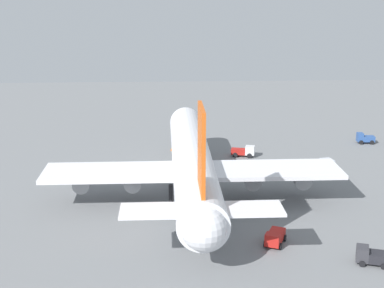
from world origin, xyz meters
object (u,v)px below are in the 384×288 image
at_px(pushback_tractor, 275,237).
at_px(cargo_airplane, 192,161).
at_px(catering_truck, 244,151).
at_px(baggage_tug, 365,138).
at_px(safety_cone_nose, 172,149).
at_px(cargo_loader, 372,256).
at_px(cargo_container_aft, 327,164).

bearing_deg(pushback_tractor, cargo_airplane, 28.24).
relative_size(catering_truck, baggage_tug, 1.27).
bearing_deg(cargo_airplane, pushback_tractor, -151.76).
bearing_deg(catering_truck, pushback_tractor, 177.71).
bearing_deg(cargo_airplane, baggage_tug, -52.69).
height_order(baggage_tug, safety_cone_nose, baggage_tug).
xyz_separation_m(catering_truck, cargo_loader, (-48.61, -9.72, -0.09)).
bearing_deg(cargo_container_aft, pushback_tractor, 152.98).
xyz_separation_m(pushback_tractor, baggage_tug, (51.56, -31.19, 0.09)).
xyz_separation_m(catering_truck, pushback_tractor, (-42.35, 1.69, -0.10)).
height_order(cargo_loader, baggage_tug, baggage_tug).
xyz_separation_m(cargo_airplane, baggage_tug, (31.84, -41.78, -5.07)).
xyz_separation_m(cargo_loader, cargo_container_aft, (39.79, -5.68, -0.18)).
bearing_deg(pushback_tractor, cargo_loader, -118.75).
distance_m(cargo_loader, cargo_container_aft, 40.19).
bearing_deg(safety_cone_nose, pushback_tractor, -164.04).
relative_size(catering_truck, safety_cone_nose, 6.15).
relative_size(pushback_tractor, cargo_container_aft, 1.69).
bearing_deg(baggage_tug, cargo_airplane, 127.31).
distance_m(cargo_airplane, catering_truck, 26.24).
bearing_deg(safety_cone_nose, cargo_container_aft, -114.79).
height_order(baggage_tug, cargo_container_aft, baggage_tug).
relative_size(cargo_loader, cargo_container_aft, 1.58).
relative_size(cargo_container_aft, safety_cone_nose, 3.54).
bearing_deg(pushback_tractor, catering_truck, -2.29).
bearing_deg(baggage_tug, safety_cone_nose, 94.88).
bearing_deg(pushback_tractor, safety_cone_nose, 15.96).
bearing_deg(cargo_loader, cargo_container_aft, -8.13).
bearing_deg(cargo_container_aft, catering_truck, 60.20).
xyz_separation_m(baggage_tug, safety_cone_nose, (-3.83, 44.83, -0.78)).
relative_size(cargo_loader, baggage_tug, 1.16).
height_order(cargo_airplane, cargo_loader, cargo_airplane).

